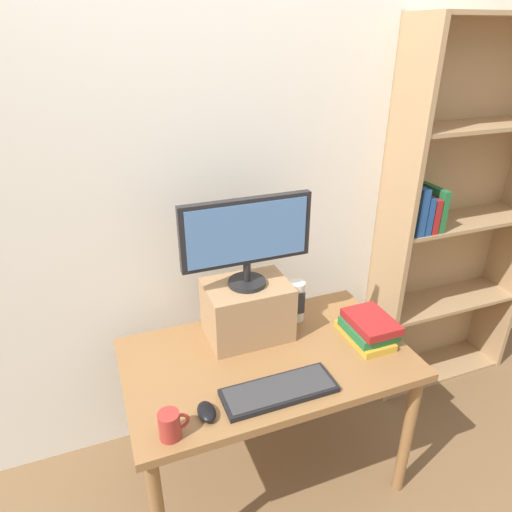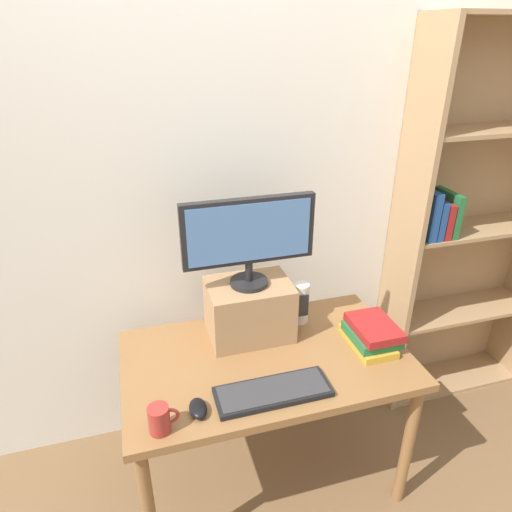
% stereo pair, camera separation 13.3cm
% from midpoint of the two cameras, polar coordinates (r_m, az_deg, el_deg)
% --- Properties ---
extents(ground_plane, '(12.00, 12.00, 0.00)m').
position_cam_midpoint_polar(ground_plane, '(2.47, -0.45, -25.29)').
color(ground_plane, brown).
extents(back_wall, '(7.00, 0.08, 2.60)m').
position_cam_midpoint_polar(back_wall, '(2.11, -5.45, 8.65)').
color(back_wall, silver).
rests_on(back_wall, ground_plane).
extents(desk, '(1.19, 0.71, 0.71)m').
position_cam_midpoint_polar(desk, '(2.02, -0.51, -14.22)').
color(desk, olive).
rests_on(desk, ground_plane).
extents(bookshelf_unit, '(0.90, 0.28, 2.01)m').
position_cam_midpoint_polar(bookshelf_unit, '(2.68, 22.07, 4.30)').
color(bookshelf_unit, tan).
rests_on(bookshelf_unit, ground_plane).
extents(riser_box, '(0.36, 0.26, 0.26)m').
position_cam_midpoint_polar(riser_box, '(2.02, -2.99, -6.75)').
color(riser_box, '#A87F56').
rests_on(riser_box, desk).
extents(computer_monitor, '(0.55, 0.16, 0.39)m').
position_cam_midpoint_polar(computer_monitor, '(1.85, -3.23, 2.45)').
color(computer_monitor, black).
rests_on(computer_monitor, riser_box).
extents(keyboard, '(0.44, 0.16, 0.02)m').
position_cam_midpoint_polar(keyboard, '(1.79, 0.69, -16.52)').
color(keyboard, black).
rests_on(keyboard, desk).
extents(computer_mouse, '(0.06, 0.10, 0.04)m').
position_cam_midpoint_polar(computer_mouse, '(1.72, -8.52, -18.76)').
color(computer_mouse, black).
rests_on(computer_mouse, desk).
extents(book_stack, '(0.19, 0.27, 0.11)m').
position_cam_midpoint_polar(book_stack, '(2.07, 12.08, -8.88)').
color(book_stack, gold).
rests_on(book_stack, desk).
extents(coffee_mug, '(0.11, 0.07, 0.10)m').
position_cam_midpoint_polar(coffee_mug, '(1.66, -13.08, -19.95)').
color(coffee_mug, '#9E2D28').
rests_on(coffee_mug, desk).
extents(desk_speaker, '(0.08, 0.08, 0.20)m').
position_cam_midpoint_polar(desk_speaker, '(2.14, 3.31, -5.69)').
color(desk_speaker, silver).
rests_on(desk_speaker, desk).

